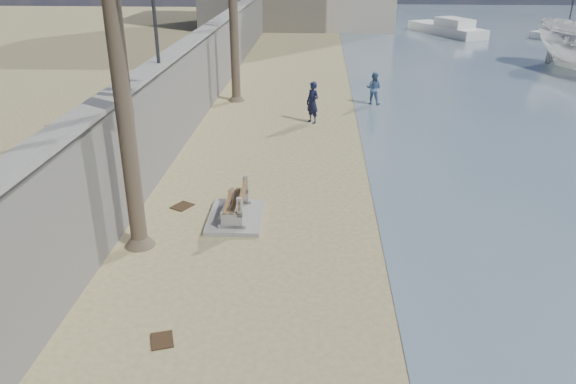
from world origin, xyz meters
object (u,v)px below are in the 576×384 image
object	(u,v)px
sailboat_west	(567,32)
person_a	(313,99)
bench_far	(235,206)
person_b	(374,87)
yacht_far	(446,30)

from	to	relation	value
sailboat_west	person_a	bearing A→B (deg)	-128.18
bench_far	person_b	world-z (taller)	person_b
person_a	yacht_far	world-z (taller)	person_a
yacht_far	person_b	bearing A→B (deg)	135.91
bench_far	person_b	bearing A→B (deg)	69.22
bench_far	person_a	distance (m)	10.02
person_b	yacht_far	world-z (taller)	person_b
bench_far	yacht_far	world-z (taller)	yacht_far
yacht_far	person_a	bearing A→B (deg)	132.73
bench_far	sailboat_west	bearing A→B (deg)	57.54
person_a	sailboat_west	world-z (taller)	sailboat_west
person_b	sailboat_west	world-z (taller)	sailboat_west
person_a	sailboat_west	size ratio (longest dim) A/B	0.19
person_a	sailboat_west	bearing A→B (deg)	96.60
bench_far	sailboat_west	world-z (taller)	sailboat_west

